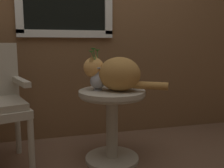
% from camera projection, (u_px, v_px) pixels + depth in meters
% --- Properties ---
extents(back_wall, '(4.00, 0.07, 2.60)m').
position_uv_depth(back_wall, '(82.00, 6.00, 2.39)').
color(back_wall, brown).
rests_on(back_wall, ground_plane).
extents(wicker_side_table, '(0.52, 0.52, 0.58)m').
position_uv_depth(wicker_side_table, '(112.00, 114.00, 1.96)').
color(wicker_side_table, '#B2A893').
rests_on(wicker_side_table, ground_plane).
extents(cat, '(0.59, 0.40, 0.28)m').
position_uv_depth(cat, '(116.00, 73.00, 1.89)').
color(cat, '#AD7A3D').
rests_on(cat, wicker_side_table).
extents(pewter_vase_with_ivy, '(0.13, 0.13, 0.33)m').
position_uv_depth(pewter_vase_with_ivy, '(97.00, 78.00, 1.91)').
color(pewter_vase_with_ivy, '#99999E').
rests_on(pewter_vase_with_ivy, wicker_side_table).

